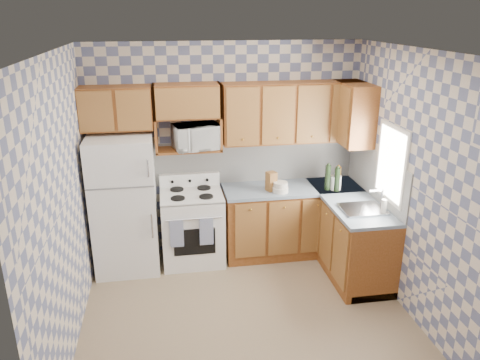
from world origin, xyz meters
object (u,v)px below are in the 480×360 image
object	(u,v)px
stove_body	(193,228)
electric_kettle	(336,183)
refrigerator	(125,204)
microwave	(196,137)

from	to	relation	value
stove_body	electric_kettle	world-z (taller)	electric_kettle
refrigerator	electric_kettle	bearing A→B (deg)	-2.97
microwave	stove_body	bearing A→B (deg)	-140.68
refrigerator	microwave	xyz separation A→B (m)	(0.90, 0.15, 0.76)
stove_body	microwave	xyz separation A→B (m)	(0.09, 0.12, 1.15)
stove_body	microwave	world-z (taller)	microwave
stove_body	refrigerator	bearing A→B (deg)	-178.22
refrigerator	microwave	distance (m)	1.19
refrigerator	stove_body	size ratio (longest dim) A/B	1.87
refrigerator	microwave	size ratio (longest dim) A/B	3.10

